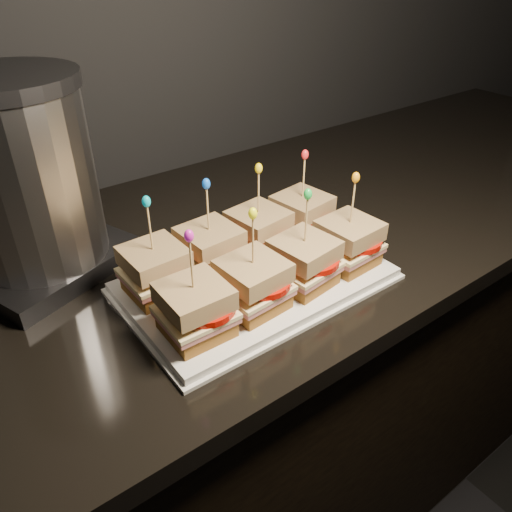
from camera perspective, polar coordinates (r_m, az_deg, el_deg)
cabinet at (r=1.22m, az=-1.25°, el=-15.90°), size 2.49×0.65×0.83m
granite_slab at (r=0.94m, az=-1.56°, el=1.78°), size 2.53×0.69×0.04m
platter at (r=0.78m, az=-0.00°, el=-2.83°), size 0.39×0.24×0.02m
platter_rim at (r=0.79m, az=-0.00°, el=-3.19°), size 0.41×0.26×0.01m
sandwich_0_bread_bot at (r=0.75m, az=-11.20°, el=-3.25°), size 0.08×0.08×0.02m
sandwich_0_ham at (r=0.74m, az=-11.32°, el=-2.31°), size 0.09×0.09×0.01m
sandwich_0_cheese at (r=0.74m, az=-11.38°, el=-1.86°), size 0.09×0.09×0.01m
sandwich_0_tomato at (r=0.74m, az=-10.41°, el=-1.28°), size 0.08×0.08×0.01m
sandwich_0_bread_top at (r=0.73m, az=-11.60°, el=-0.17°), size 0.08×0.08×0.03m
sandwich_0_pick at (r=0.70m, az=-12.00°, el=2.84°), size 0.00×0.00×0.09m
sandwich_0_frill at (r=0.68m, az=-12.43°, el=6.11°), size 0.01×0.01×0.02m
sandwich_1_bread_bot at (r=0.79m, az=-5.17°, el=-0.90°), size 0.09×0.09×0.02m
sandwich_1_ham at (r=0.78m, az=-5.23°, el=0.03°), size 0.09×0.09×0.01m
sandwich_1_cheese at (r=0.78m, az=-5.25°, el=0.47°), size 0.10×0.09×0.01m
sandwich_1_tomato at (r=0.77m, az=-4.29°, el=1.03°), size 0.08×0.08×0.01m
sandwich_1_bread_top at (r=0.76m, az=-5.35°, el=2.12°), size 0.09×0.09×0.03m
sandwich_1_pick at (r=0.74m, az=-5.52°, el=5.05°), size 0.00×0.00×0.09m
sandwich_1_frill at (r=0.72m, az=-5.71°, el=8.22°), size 0.01×0.01×0.02m
sandwich_2_bread_bot at (r=0.83m, az=0.28°, el=1.24°), size 0.09×0.09×0.02m
sandwich_2_ham at (r=0.82m, az=0.28°, el=2.15°), size 0.10×0.10×0.01m
sandwich_2_cheese at (r=0.82m, az=0.28°, el=2.57°), size 0.10×0.10×0.01m
sandwich_2_tomato at (r=0.82m, az=1.21°, el=3.10°), size 0.08×0.08×0.01m
sandwich_2_bread_top at (r=0.81m, az=0.29°, el=4.16°), size 0.09×0.09×0.03m
sandwich_2_pick at (r=0.79m, az=0.30°, el=6.98°), size 0.00×0.00×0.09m
sandwich_2_frill at (r=0.77m, az=0.31°, el=10.00°), size 0.01×0.01×0.02m
sandwich_3_bread_bot at (r=0.88m, az=5.15°, el=3.14°), size 0.09×0.09×0.02m
sandwich_3_ham at (r=0.88m, az=5.20°, el=4.01°), size 0.10×0.10×0.01m
sandwich_3_cheese at (r=0.87m, az=5.22°, el=4.41°), size 0.10×0.10×0.01m
sandwich_3_tomato at (r=0.87m, az=6.10°, el=4.91°), size 0.08×0.08×0.01m
sandwich_3_bread_top at (r=0.86m, az=5.31°, el=5.94°), size 0.09×0.09×0.03m
sandwich_3_pick at (r=0.84m, az=5.46°, el=8.61°), size 0.00×0.00×0.09m
sandwich_3_frill at (r=0.82m, az=5.62°, el=11.47°), size 0.01×0.01×0.02m
sandwich_4_bread_bot at (r=0.67m, az=-6.81°, el=-7.82°), size 0.08×0.08×0.02m
sandwich_4_ham at (r=0.66m, az=-6.90°, el=-6.82°), size 0.09×0.09×0.01m
sandwich_4_cheese at (r=0.66m, az=-6.94°, el=-6.35°), size 0.09×0.09×0.01m
sandwich_4_tomato at (r=0.65m, az=-5.81°, el=-5.73°), size 0.08×0.08×0.01m
sandwich_4_bread_top at (r=0.64m, az=-7.09°, el=-4.55°), size 0.08×0.08×0.03m
sandwich_4_pick at (r=0.62m, az=-7.37°, el=-1.30°), size 0.00×0.00×0.09m
sandwich_4_frill at (r=0.59m, az=-7.67°, el=2.30°), size 0.01×0.01×0.02m
sandwich_5_bread_bot at (r=0.71m, az=-0.33°, el=-4.94°), size 0.09×0.09×0.02m
sandwich_5_ham at (r=0.70m, az=-0.33°, el=-3.95°), size 0.09×0.09×0.01m
sandwich_5_cheese at (r=0.70m, az=-0.33°, el=-3.49°), size 0.10×0.09×0.01m
sandwich_5_tomato at (r=0.70m, az=0.75°, el=-2.88°), size 0.08×0.08×0.01m
sandwich_5_bread_top at (r=0.68m, az=-0.34°, el=-1.73°), size 0.09×0.09×0.03m
sandwich_5_pick at (r=0.66m, az=-0.35°, el=1.42°), size 0.00×0.00×0.09m
sandwich_5_frill at (r=0.64m, az=-0.37°, el=4.88°), size 0.01×0.01×0.02m
sandwich_6_bread_bot at (r=0.76m, az=5.36°, el=-2.33°), size 0.09×0.09×0.02m
sandwich_6_ham at (r=0.75m, az=5.42°, el=-1.38°), size 0.10×0.10×0.01m
sandwich_6_cheese at (r=0.75m, az=5.45°, el=-0.93°), size 0.10×0.10×0.01m
sandwich_6_tomato at (r=0.75m, az=6.48°, el=-0.35°), size 0.08×0.08×0.01m
sandwich_6_bread_top at (r=0.73m, az=5.56°, el=0.76°), size 0.09×0.09×0.03m
sandwich_6_pick at (r=0.71m, az=5.74°, el=3.77°), size 0.00×0.00×0.09m
sandwich_6_frill at (r=0.69m, az=5.95°, el=7.04°), size 0.01×0.01×0.02m
sandwich_7_bread_bot at (r=0.82m, az=10.31°, el=-0.03°), size 0.09×0.09×0.02m
sandwich_7_ham at (r=0.81m, az=10.41°, el=0.88°), size 0.09×0.09×0.01m
sandwich_7_cheese at (r=0.80m, az=10.46°, el=1.30°), size 0.10×0.09×0.01m
sandwich_7_tomato at (r=0.80m, az=11.42°, el=1.84°), size 0.08×0.08×0.01m
sandwich_7_bread_top at (r=0.79m, az=10.65°, el=2.91°), size 0.09×0.09×0.03m
sandwich_7_pick at (r=0.77m, az=10.98°, el=5.75°), size 0.00×0.00×0.09m
sandwich_7_frill at (r=0.75m, az=11.34°, el=8.80°), size 0.01×0.01×0.02m
appliance_base at (r=0.89m, az=-22.68°, el=-0.47°), size 0.30×0.27×0.03m
appliance_body at (r=0.82m, az=-24.83°, el=8.04°), size 0.20×0.20×0.26m
appliance at (r=0.82m, az=-24.75°, el=7.72°), size 0.24×0.20×0.31m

